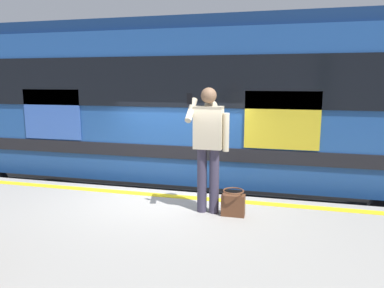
{
  "coord_description": "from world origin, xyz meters",
  "views": [
    {
      "loc": [
        -1.77,
        5.79,
        2.9
      ],
      "look_at": [
        -0.38,
        0.3,
        1.89
      ],
      "focal_mm": 33.74,
      "sensor_mm": 36.0,
      "label": 1
    }
  ],
  "objects": [
    {
      "name": "train_carriage",
      "position": [
        0.45,
        -1.96,
        2.47
      ],
      "size": [
        12.62,
        3.08,
        3.86
      ],
      "color": "#1E478C",
      "rests_on": "ground"
    },
    {
      "name": "handbag",
      "position": [
        -1.14,
        0.91,
        1.16
      ],
      "size": [
        0.33,
        0.3,
        0.38
      ],
      "color": "#59331E",
      "rests_on": "platform"
    },
    {
      "name": "ground_plane",
      "position": [
        0.0,
        0.0,
        0.0
      ],
      "size": [
        23.89,
        23.89,
        0.0
      ],
      "primitive_type": "plane",
      "color": "#4C4742"
    },
    {
      "name": "track_rail_far",
      "position": [
        0.0,
        -2.68,
        0.08
      ],
      "size": [
        16.75,
        0.08,
        0.16
      ],
      "primitive_type": "cube",
      "color": "slate",
      "rests_on": "ground"
    },
    {
      "name": "passenger",
      "position": [
        -0.76,
        0.84,
        2.06
      ],
      "size": [
        0.57,
        0.55,
        1.81
      ],
      "color": "#383347",
      "rests_on": "platform"
    },
    {
      "name": "track_rail_near",
      "position": [
        0.0,
        -1.25,
        0.08
      ],
      "size": [
        16.75,
        0.08,
        0.16
      ],
      "primitive_type": "cube",
      "color": "slate",
      "rests_on": "ground"
    },
    {
      "name": "safety_line",
      "position": [
        0.0,
        0.3,
        0.99
      ],
      "size": [
        12.63,
        0.16,
        0.01
      ],
      "primitive_type": "cube",
      "color": "yellow",
      "rests_on": "platform"
    }
  ]
}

